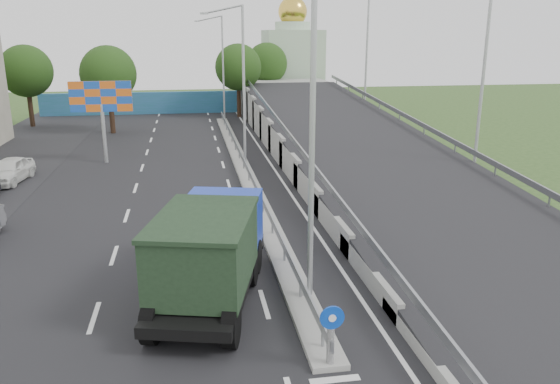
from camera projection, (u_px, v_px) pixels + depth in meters
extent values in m
cube|color=black|center=(198.00, 190.00, 30.64)|extent=(26.00, 90.00, 0.04)
cube|color=gray|center=(244.00, 170.00, 34.88)|extent=(1.00, 44.00, 0.20)
cube|color=gray|center=(427.00, 130.00, 36.22)|extent=(0.10, 50.00, 0.32)
cube|color=gray|center=(287.00, 134.00, 34.71)|extent=(0.10, 50.00, 0.32)
cube|color=gray|center=(244.00, 160.00, 34.70)|extent=(0.08, 44.00, 0.32)
cylinder|color=gray|center=(244.00, 164.00, 34.77)|extent=(0.09, 0.09, 0.60)
cylinder|color=black|center=(331.00, 342.00, 14.03)|extent=(0.20, 0.20, 1.20)
cylinder|color=#0C3FBF|center=(332.00, 318.00, 13.75)|extent=(0.64, 0.05, 0.64)
cylinder|color=white|center=(332.00, 318.00, 13.72)|extent=(0.20, 0.03, 0.20)
cylinder|color=#B2B5B7|center=(312.00, 145.00, 16.46)|extent=(0.18, 0.18, 10.00)
cylinder|color=#B2B5B7|center=(244.00, 86.00, 35.41)|extent=(0.18, 0.18, 10.00)
cylinder|color=#B2B5B7|center=(223.00, 9.00, 33.91)|extent=(2.57, 0.12, 0.66)
cube|color=#B2B5B7|center=(204.00, 13.00, 33.78)|extent=(0.50, 0.18, 0.12)
cylinder|color=#B2B5B7|center=(223.00, 68.00, 54.36)|extent=(0.18, 0.18, 10.00)
cylinder|color=#B2B5B7|center=(209.00, 18.00, 52.86)|extent=(2.57, 0.12, 0.66)
cube|color=#B2B5B7|center=(197.00, 21.00, 52.73)|extent=(0.50, 0.18, 0.12)
cube|color=#21647C|center=(182.00, 103.00, 60.47)|extent=(30.00, 0.50, 2.40)
cube|color=#B2CCAD|center=(292.00, 67.00, 69.37)|extent=(7.00, 7.00, 9.00)
cylinder|color=#B2CCAD|center=(293.00, 26.00, 67.99)|extent=(4.40, 4.40, 1.00)
sphere|color=gold|center=(293.00, 12.00, 67.51)|extent=(3.60, 3.60, 3.60)
cylinder|color=#B2B5B7|center=(104.00, 134.00, 36.71)|extent=(0.24, 0.24, 4.00)
cube|color=orange|center=(101.00, 96.00, 36.02)|extent=(4.00, 0.20, 2.00)
cylinder|color=black|center=(111.00, 111.00, 47.92)|extent=(0.44, 0.44, 4.00)
sphere|color=#1B340E|center=(108.00, 74.00, 47.04)|extent=(4.80, 4.80, 4.80)
cylinder|color=black|center=(239.00, 98.00, 57.42)|extent=(0.44, 0.44, 4.00)
sphere|color=#1B340E|center=(238.00, 67.00, 56.53)|extent=(4.80, 4.80, 4.80)
cylinder|color=black|center=(30.00, 106.00, 51.38)|extent=(0.44, 0.44, 4.00)
sphere|color=#1B340E|center=(26.00, 71.00, 50.50)|extent=(4.80, 4.80, 4.80)
cylinder|color=black|center=(267.00, 91.00, 64.69)|extent=(0.44, 0.44, 4.00)
sphere|color=#1B340E|center=(267.00, 63.00, 63.80)|extent=(4.80, 4.80, 4.80)
cylinder|color=black|center=(194.00, 254.00, 20.12)|extent=(0.70, 1.31, 1.25)
cylinder|color=black|center=(255.00, 256.00, 19.93)|extent=(0.70, 1.31, 1.25)
cylinder|color=black|center=(187.00, 265.00, 19.14)|extent=(0.70, 1.31, 1.25)
cylinder|color=black|center=(251.00, 268.00, 18.95)|extent=(0.70, 1.31, 1.25)
cylinder|color=black|center=(152.00, 323.00, 15.34)|extent=(0.70, 1.31, 1.25)
cylinder|color=black|center=(231.00, 326.00, 15.15)|extent=(0.70, 1.31, 1.25)
cube|color=black|center=(210.00, 279.00, 17.70)|extent=(4.29, 7.46, 0.34)
cube|color=#0D2797|center=(224.00, 219.00, 19.93)|extent=(2.98, 2.41, 1.93)
cube|color=black|center=(228.00, 199.00, 20.63)|extent=(2.10, 0.61, 0.79)
cube|color=black|center=(230.00, 240.00, 21.19)|extent=(2.57, 0.82, 0.57)
cube|color=black|center=(204.00, 251.00, 16.70)|extent=(3.72, 4.85, 2.04)
cube|color=black|center=(203.00, 218.00, 16.40)|extent=(3.85, 4.99, 0.14)
imported|color=silver|center=(9.00, 170.00, 32.14)|extent=(2.25, 4.47, 1.46)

